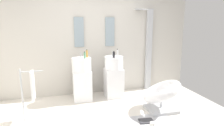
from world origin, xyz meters
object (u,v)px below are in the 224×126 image
(magazine_charcoal, at_px, (146,121))
(soap_bottle_amber, at_px, (87,54))
(towel_rack, at_px, (31,87))
(lounge_chair, at_px, (161,94))
(soap_bottle_green, at_px, (85,55))
(pedestal_sink_left, at_px, (82,79))
(shower_column, at_px, (148,48))
(soap_bottle_black, at_px, (114,55))
(soap_bottle_white, at_px, (117,53))
(pedestal_sink_right, at_px, (114,76))
(coffee_mug, at_px, (152,125))

(magazine_charcoal, distance_m, soap_bottle_amber, 1.91)
(towel_rack, height_order, soap_bottle_amber, soap_bottle_amber)
(lounge_chair, xyz_separation_m, towel_rack, (-2.40, 0.21, 0.28))
(magazine_charcoal, distance_m, soap_bottle_green, 1.84)
(pedestal_sink_left, xyz_separation_m, soap_bottle_amber, (0.13, 0.04, 0.55))
(shower_column, bearing_deg, towel_rack, -158.17)
(pedestal_sink_left, relative_size, towel_rack, 1.12)
(lounge_chair, distance_m, towel_rack, 2.42)
(lounge_chair, height_order, soap_bottle_amber, soap_bottle_amber)
(towel_rack, bearing_deg, soap_bottle_black, 20.49)
(shower_column, bearing_deg, soap_bottle_amber, -170.29)
(lounge_chair, bearing_deg, magazine_charcoal, -142.94)
(pedestal_sink_left, height_order, soap_bottle_white, soap_bottle_white)
(pedestal_sink_left, height_order, soap_bottle_green, soap_bottle_green)
(lounge_chair, bearing_deg, pedestal_sink_right, 125.78)
(pedestal_sink_right, bearing_deg, shower_column, 17.52)
(shower_column, xyz_separation_m, soap_bottle_amber, (-1.60, -0.27, -0.04))
(towel_rack, bearing_deg, pedestal_sink_left, 38.57)
(towel_rack, xyz_separation_m, soap_bottle_white, (1.75, 0.66, 0.42))
(shower_column, relative_size, soap_bottle_black, 14.07)
(pedestal_sink_right, bearing_deg, coffee_mug, -81.32)
(magazine_charcoal, bearing_deg, soap_bottle_white, 103.90)
(soap_bottle_white, xyz_separation_m, soap_bottle_amber, (-0.66, 0.14, -0.00))
(coffee_mug, bearing_deg, soap_bottle_black, 101.17)
(magazine_charcoal, height_order, soap_bottle_white, soap_bottle_white)
(shower_column, bearing_deg, lounge_chair, -102.81)
(pedestal_sink_right, relative_size, soap_bottle_amber, 5.97)
(pedestal_sink_right, bearing_deg, lounge_chair, -54.22)
(soap_bottle_black, bearing_deg, towel_rack, -159.51)
(shower_column, height_order, towel_rack, shower_column)
(pedestal_sink_left, bearing_deg, pedestal_sink_right, 0.00)
(towel_rack, relative_size, soap_bottle_green, 6.22)
(soap_bottle_green, bearing_deg, towel_rack, -146.68)
(soap_bottle_white, relative_size, soap_bottle_black, 1.26)
(pedestal_sink_left, bearing_deg, towel_rack, -141.43)
(lounge_chair, distance_m, soap_bottle_green, 1.77)
(lounge_chair, height_order, towel_rack, towel_rack)
(soap_bottle_green, xyz_separation_m, soap_bottle_white, (0.73, -0.01, 0.02))
(pedestal_sink_left, distance_m, soap_bottle_black, 0.89)
(coffee_mug, relative_size, soap_bottle_white, 0.51)
(magazine_charcoal, height_order, soap_bottle_black, soap_bottle_black)
(magazine_charcoal, relative_size, coffee_mug, 2.70)
(pedestal_sink_right, height_order, soap_bottle_black, soap_bottle_black)
(soap_bottle_amber, bearing_deg, soap_bottle_white, -11.99)
(coffee_mug, distance_m, soap_bottle_amber, 2.06)
(soap_bottle_green, distance_m, soap_bottle_white, 0.73)
(lounge_chair, xyz_separation_m, magazine_charcoal, (-0.48, -0.36, -0.33))
(soap_bottle_amber, relative_size, soap_bottle_black, 1.22)
(soap_bottle_white, bearing_deg, soap_bottle_amber, 168.01)
(towel_rack, height_order, soap_bottle_white, soap_bottle_white)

